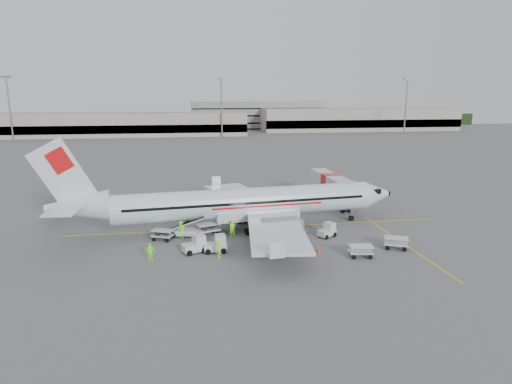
# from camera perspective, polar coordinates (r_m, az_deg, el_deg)

# --- Properties ---
(ground) EXTENTS (360.00, 360.00, 0.00)m
(ground) POSITION_cam_1_polar(r_m,az_deg,el_deg) (50.40, 0.35, -4.71)
(ground) COLOR #56595B
(stripe_lead) EXTENTS (44.00, 0.20, 0.01)m
(stripe_lead) POSITION_cam_1_polar(r_m,az_deg,el_deg) (50.40, 0.35, -4.70)
(stripe_lead) COLOR yellow
(stripe_lead) RESTS_ON ground
(stripe_cross) EXTENTS (0.20, 20.00, 0.01)m
(stripe_cross) POSITION_cam_1_polar(r_m,az_deg,el_deg) (47.52, 19.02, -6.49)
(stripe_cross) COLOR yellow
(stripe_cross) RESTS_ON ground
(terminal_west) EXTENTS (110.00, 22.00, 9.00)m
(terminal_west) POSITION_cam_1_polar(r_m,az_deg,el_deg) (180.70, -19.42, 8.50)
(terminal_west) COLOR gray
(terminal_west) RESTS_ON ground
(terminal_east) EXTENTS (90.00, 26.00, 10.00)m
(terminal_east) POSITION_cam_1_polar(r_m,az_deg,el_deg) (207.87, 13.22, 9.45)
(terminal_east) COLOR gray
(terminal_east) RESTS_ON ground
(parking_garage) EXTENTS (62.00, 24.00, 14.00)m
(parking_garage) POSITION_cam_1_polar(r_m,az_deg,el_deg) (210.23, 0.03, 10.35)
(parking_garage) COLOR slate
(parking_garage) RESTS_ON ground
(treeline) EXTENTS (300.00, 3.00, 6.00)m
(treeline) POSITION_cam_1_polar(r_m,az_deg,el_deg) (222.96, -7.03, 9.35)
(treeline) COLOR black
(treeline) RESTS_ON ground
(mast_west) EXTENTS (3.20, 1.20, 22.00)m
(mast_west) POSITION_cam_1_polar(r_m,az_deg,el_deg) (176.85, -30.00, 9.60)
(mast_west) COLOR slate
(mast_west) RESTS_ON ground
(mast_center) EXTENTS (3.20, 1.20, 22.00)m
(mast_center) POSITION_cam_1_polar(r_m,az_deg,el_deg) (166.05, -4.61, 11.12)
(mast_center) COLOR slate
(mast_center) RESTS_ON ground
(mast_east) EXTENTS (3.20, 1.20, 22.00)m
(mast_east) POSITION_cam_1_polar(r_m,az_deg,el_deg) (187.39, 19.33, 10.62)
(mast_east) COLOR slate
(mast_east) RESTS_ON ground
(aircraft) EXTENTS (42.13, 34.50, 10.84)m
(aircraft) POSITION_cam_1_polar(r_m,az_deg,el_deg) (48.44, -1.25, 1.20)
(aircraft) COLOR silver
(aircraft) RESTS_ON ground
(jet_bridge) EXTENTS (3.47, 15.92, 4.16)m
(jet_bridge) POSITION_cam_1_polar(r_m,az_deg,el_deg) (62.48, 9.90, 0.46)
(jet_bridge) COLOR silver
(jet_bridge) RESTS_ON ground
(belt_loader) EXTENTS (5.44, 2.82, 2.81)m
(belt_loader) POSITION_cam_1_polar(r_m,az_deg,el_deg) (47.47, -9.25, -4.20)
(belt_loader) COLOR silver
(belt_loader) RESTS_ON ground
(tug_fore) EXTENTS (2.29, 2.01, 1.54)m
(tug_fore) POSITION_cam_1_polar(r_m,az_deg,el_deg) (47.40, 9.41, -5.03)
(tug_fore) COLOR silver
(tug_fore) RESTS_ON ground
(tug_mid) EXTENTS (2.24, 1.31, 1.71)m
(tug_mid) POSITION_cam_1_polar(r_m,az_deg,el_deg) (42.48, -5.47, -6.88)
(tug_mid) COLOR silver
(tug_mid) RESTS_ON ground
(tug_aft) EXTENTS (2.59, 2.04, 1.76)m
(tug_aft) POSITION_cam_1_polar(r_m,az_deg,el_deg) (42.55, -8.25, -6.89)
(tug_aft) COLOR silver
(tug_aft) RESTS_ON ground
(cart_loaded_a) EXTENTS (2.84, 2.22, 1.30)m
(cart_loaded_a) POSITION_cam_1_polar(r_m,az_deg,el_deg) (47.72, -6.42, -4.97)
(cart_loaded_a) COLOR silver
(cart_loaded_a) RESTS_ON ground
(cart_loaded_b) EXTENTS (2.50, 2.01, 1.14)m
(cart_loaded_b) POSITION_cam_1_polar(r_m,az_deg,el_deg) (46.84, -12.36, -5.63)
(cart_loaded_b) COLOR silver
(cart_loaded_b) RESTS_ON ground
(cart_empty_a) EXTENTS (2.39, 1.60, 1.17)m
(cart_empty_a) POSITION_cam_1_polar(r_m,az_deg,el_deg) (42.28, 13.79, -7.69)
(cart_empty_a) COLOR silver
(cart_empty_a) RESTS_ON ground
(cart_empty_b) EXTENTS (2.66, 2.18, 1.20)m
(cart_empty_b) POSITION_cam_1_polar(r_m,az_deg,el_deg) (45.45, 18.15, -6.50)
(cart_empty_b) COLOR silver
(cart_empty_b) RESTS_ON ground
(cone_nose) EXTENTS (0.32, 0.32, 0.53)m
(cone_nose) POSITION_cam_1_polar(r_m,az_deg,el_deg) (58.58, 13.58, -2.34)
(cone_nose) COLOR #E4470E
(cone_nose) RESTS_ON ground
(cone_port) EXTENTS (0.35, 0.35, 0.58)m
(cone_port) POSITION_cam_1_polar(r_m,az_deg,el_deg) (65.53, -2.19, -0.40)
(cone_port) COLOR #E4470E
(cone_port) RESTS_ON ground
(cone_stbd) EXTENTS (0.39, 0.39, 0.64)m
(cone_stbd) POSITION_cam_1_polar(r_m,az_deg,el_deg) (42.81, 8.41, -7.57)
(cone_stbd) COLOR #E4470E
(cone_stbd) RESTS_ON ground
(crew_a) EXTENTS (0.77, 0.60, 1.88)m
(crew_a) POSITION_cam_1_polar(r_m,az_deg,el_deg) (46.81, -3.15, -4.89)
(crew_a) COLOR #8BFD24
(crew_a) RESTS_ON ground
(crew_b) EXTENTS (1.09, 1.15, 1.88)m
(crew_b) POSITION_cam_1_polar(r_m,az_deg,el_deg) (46.99, -9.96, -4.99)
(crew_b) COLOR #8BFD24
(crew_b) RESTS_ON ground
(crew_c) EXTENTS (0.78, 1.18, 1.72)m
(crew_c) POSITION_cam_1_polar(r_m,az_deg,el_deg) (40.89, -4.92, -7.65)
(crew_c) COLOR #8BFD24
(crew_c) RESTS_ON ground
(crew_d) EXTENTS (1.03, 0.46, 1.73)m
(crew_d) POSITION_cam_1_polar(r_m,az_deg,el_deg) (41.27, -13.91, -7.79)
(crew_d) COLOR #8BFD24
(crew_d) RESTS_ON ground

